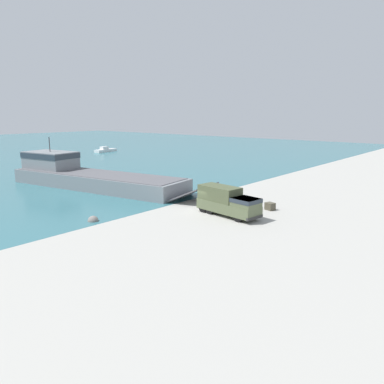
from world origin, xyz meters
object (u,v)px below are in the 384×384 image
soldier_on_ramp (245,201)px  cargo_crate (270,206)px  moored_boat_a (105,150)px  landing_craft (85,175)px  military_truck (227,201)px

soldier_on_ramp → cargo_crate: soldier_on_ramp is taller
moored_boat_a → landing_craft: bearing=-47.4°
soldier_on_ramp → cargo_crate: (1.73, -2.46, -0.52)m
landing_craft → soldier_on_ramp: size_ratio=21.21×
soldier_on_ramp → landing_craft: bearing=37.1°
military_truck → soldier_on_ramp: size_ratio=4.84×
landing_craft → cargo_crate: (5.41, -29.58, -1.34)m
landing_craft → moored_boat_a: landing_craft is taller
soldier_on_ramp → cargo_crate: 3.06m
moored_boat_a → cargo_crate: size_ratio=7.23×
landing_craft → moored_boat_a: 54.62m
military_truck → cargo_crate: 6.00m
landing_craft → cargo_crate: 30.10m
soldier_on_ramp → cargo_crate: size_ratio=1.60×
military_truck → moored_boat_a: 77.30m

